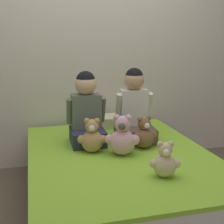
{
  "coord_description": "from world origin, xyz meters",
  "views": [
    {
      "loc": [
        -0.66,
        -2.27,
        1.33
      ],
      "look_at": [
        0.0,
        0.24,
        0.72
      ],
      "focal_mm": 50.0,
      "sensor_mm": 36.0,
      "label": 1
    }
  ],
  "objects_px": {
    "child_on_right": "(134,110)",
    "teddy_bear_held_by_left_child": "(92,138)",
    "bed": "(119,178)",
    "child_on_left": "(86,112)",
    "teddy_bear_held_by_right_child": "(144,135)",
    "pillow_at_headboard": "(99,122)",
    "teddy_bear_at_foot_of_bed": "(165,162)",
    "teddy_bear_between_children": "(122,138)"
  },
  "relations": [
    {
      "from": "child_on_right",
      "to": "teddy_bear_held_by_left_child",
      "type": "bearing_deg",
      "value": -144.82
    },
    {
      "from": "bed",
      "to": "child_on_right",
      "type": "bearing_deg",
      "value": 54.42
    },
    {
      "from": "bed",
      "to": "child_on_left",
      "type": "xyz_separation_m",
      "value": [
        -0.21,
        0.32,
        0.5
      ]
    },
    {
      "from": "child_on_right",
      "to": "teddy_bear_held_by_right_child",
      "type": "xyz_separation_m",
      "value": [
        -0.0,
        -0.27,
        -0.15
      ]
    },
    {
      "from": "teddy_bear_held_by_right_child",
      "to": "pillow_at_headboard",
      "type": "height_order",
      "value": "teddy_bear_held_by_right_child"
    },
    {
      "from": "pillow_at_headboard",
      "to": "teddy_bear_held_by_left_child",
      "type": "bearing_deg",
      "value": -106.51
    },
    {
      "from": "child_on_left",
      "to": "pillow_at_headboard",
      "type": "distance_m",
      "value": 0.54
    },
    {
      "from": "teddy_bear_held_by_left_child",
      "to": "teddy_bear_at_foot_of_bed",
      "type": "distance_m",
      "value": 0.69
    },
    {
      "from": "teddy_bear_between_children",
      "to": "teddy_bear_at_foot_of_bed",
      "type": "relative_size",
      "value": 1.32
    },
    {
      "from": "child_on_left",
      "to": "teddy_bear_at_foot_of_bed",
      "type": "xyz_separation_m",
      "value": [
        0.37,
        -0.83,
        -0.17
      ]
    },
    {
      "from": "child_on_left",
      "to": "teddy_bear_held_by_left_child",
      "type": "bearing_deg",
      "value": -88.63
    },
    {
      "from": "teddy_bear_between_children",
      "to": "pillow_at_headboard",
      "type": "distance_m",
      "value": 0.82
    },
    {
      "from": "bed",
      "to": "teddy_bear_at_foot_of_bed",
      "type": "height_order",
      "value": "teddy_bear_at_foot_of_bed"
    },
    {
      "from": "bed",
      "to": "teddy_bear_held_by_right_child",
      "type": "bearing_deg",
      "value": 13.37
    },
    {
      "from": "child_on_left",
      "to": "teddy_bear_held_by_right_child",
      "type": "xyz_separation_m",
      "value": [
        0.43,
        -0.27,
        -0.16
      ]
    },
    {
      "from": "teddy_bear_at_foot_of_bed",
      "to": "teddy_bear_between_children",
      "type": "bearing_deg",
      "value": 122.57
    },
    {
      "from": "child_on_left",
      "to": "teddy_bear_held_by_right_child",
      "type": "relative_size",
      "value": 2.29
    },
    {
      "from": "bed",
      "to": "child_on_left",
      "type": "bearing_deg",
      "value": 122.76
    },
    {
      "from": "bed",
      "to": "teddy_bear_held_by_right_child",
      "type": "distance_m",
      "value": 0.41
    },
    {
      "from": "bed",
      "to": "teddy_bear_between_children",
      "type": "xyz_separation_m",
      "value": [
        0.01,
        -0.05,
        0.36
      ]
    },
    {
      "from": "teddy_bear_at_foot_of_bed",
      "to": "teddy_bear_held_by_left_child",
      "type": "bearing_deg",
      "value": 136.76
    },
    {
      "from": "teddy_bear_between_children",
      "to": "pillow_at_headboard",
      "type": "relative_size",
      "value": 0.69
    },
    {
      "from": "teddy_bear_held_by_left_child",
      "to": "teddy_bear_held_by_right_child",
      "type": "height_order",
      "value": "teddy_bear_held_by_left_child"
    },
    {
      "from": "bed",
      "to": "teddy_bear_held_by_right_child",
      "type": "xyz_separation_m",
      "value": [
        0.23,
        0.05,
        0.34
      ]
    },
    {
      "from": "child_on_right",
      "to": "bed",
      "type": "bearing_deg",
      "value": -120.09
    },
    {
      "from": "bed",
      "to": "teddy_bear_at_foot_of_bed",
      "type": "relative_size",
      "value": 7.65
    },
    {
      "from": "teddy_bear_held_by_right_child",
      "to": "pillow_at_headboard",
      "type": "xyz_separation_m",
      "value": [
        -0.23,
        0.72,
        -0.06
      ]
    },
    {
      "from": "child_on_right",
      "to": "child_on_left",
      "type": "bearing_deg",
      "value": -174.58
    },
    {
      "from": "child_on_right",
      "to": "teddy_bear_between_children",
      "type": "height_order",
      "value": "child_on_right"
    },
    {
      "from": "bed",
      "to": "pillow_at_headboard",
      "type": "relative_size",
      "value": 4.0
    },
    {
      "from": "child_on_left",
      "to": "teddy_bear_held_by_right_child",
      "type": "distance_m",
      "value": 0.53
    },
    {
      "from": "child_on_right",
      "to": "teddy_bear_held_by_right_child",
      "type": "bearing_deg",
      "value": -85.14
    },
    {
      "from": "teddy_bear_held_by_right_child",
      "to": "teddy_bear_held_by_left_child",
      "type": "bearing_deg",
      "value": 169.99
    },
    {
      "from": "teddy_bear_held_by_left_child",
      "to": "pillow_at_headboard",
      "type": "relative_size",
      "value": 0.6
    },
    {
      "from": "child_on_right",
      "to": "teddy_bear_at_foot_of_bed",
      "type": "xyz_separation_m",
      "value": [
        -0.07,
        -0.83,
        -0.16
      ]
    },
    {
      "from": "child_on_right",
      "to": "teddy_bear_between_children",
      "type": "distance_m",
      "value": 0.45
    },
    {
      "from": "child_on_right",
      "to": "pillow_at_headboard",
      "type": "height_order",
      "value": "child_on_right"
    },
    {
      "from": "child_on_right",
      "to": "pillow_at_headboard",
      "type": "distance_m",
      "value": 0.55
    },
    {
      "from": "child_on_left",
      "to": "teddy_bear_held_by_right_child",
      "type": "bearing_deg",
      "value": -29.98
    },
    {
      "from": "bed",
      "to": "pillow_at_headboard",
      "type": "height_order",
      "value": "pillow_at_headboard"
    },
    {
      "from": "child_on_left",
      "to": "child_on_right",
      "type": "height_order",
      "value": "child_on_right"
    },
    {
      "from": "child_on_right",
      "to": "teddy_bear_held_by_right_child",
      "type": "distance_m",
      "value": 0.3
    }
  ]
}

